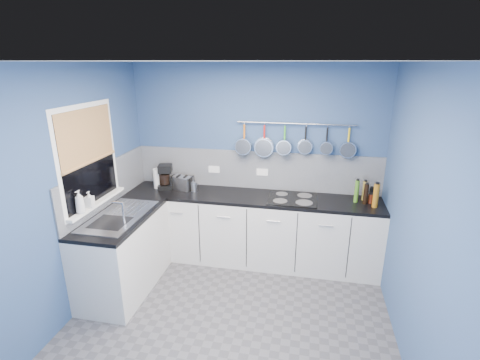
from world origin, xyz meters
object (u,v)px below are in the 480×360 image
(coffee_maker, at_px, (165,177))
(hob, at_px, (293,199))
(soap_bottle_b, at_px, (89,199))
(toaster, at_px, (182,183))
(soap_bottle_a, at_px, (80,202))
(paper_towel, at_px, (158,178))
(canister, at_px, (194,187))

(coffee_maker, xyz_separation_m, hob, (1.67, -0.05, -0.15))
(soap_bottle_b, height_order, coffee_maker, soap_bottle_b)
(toaster, bearing_deg, soap_bottle_b, -99.00)
(soap_bottle_a, height_order, soap_bottle_b, soap_bottle_a)
(paper_towel, bearing_deg, toaster, 3.24)
(toaster, relative_size, hob, 0.46)
(soap_bottle_b, bearing_deg, canister, 54.09)
(hob, bearing_deg, soap_bottle_b, -153.30)
(soap_bottle_a, relative_size, soap_bottle_b, 1.39)
(paper_towel, distance_m, toaster, 0.33)
(coffee_maker, bearing_deg, soap_bottle_a, -120.90)
(soap_bottle_b, distance_m, hob, 2.31)
(paper_towel, xyz_separation_m, coffee_maker, (0.11, -0.01, 0.03))
(soap_bottle_a, distance_m, paper_towel, 1.29)
(soap_bottle_b, distance_m, toaster, 1.27)
(toaster, height_order, canister, toaster)
(soap_bottle_b, height_order, paper_towel, soap_bottle_b)
(soap_bottle_b, relative_size, toaster, 0.64)
(soap_bottle_b, xyz_separation_m, canister, (0.78, 1.07, -0.18))
(canister, bearing_deg, soap_bottle_b, -125.91)
(coffee_maker, distance_m, canister, 0.41)
(canister, height_order, hob, canister)
(soap_bottle_b, height_order, toaster, soap_bottle_b)
(soap_bottle_a, relative_size, coffee_maker, 0.75)
(paper_towel, bearing_deg, soap_bottle_a, -102.24)
(soap_bottle_b, distance_m, canister, 1.33)
(soap_bottle_a, xyz_separation_m, soap_bottle_b, (0.00, 0.16, -0.03))
(coffee_maker, distance_m, hob, 1.68)
(toaster, bearing_deg, canister, 5.94)
(canister, distance_m, hob, 1.28)
(soap_bottle_a, height_order, paper_towel, soap_bottle_a)
(soap_bottle_a, bearing_deg, toaster, 64.62)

